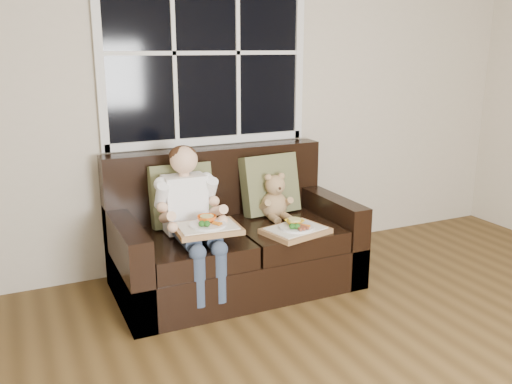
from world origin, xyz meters
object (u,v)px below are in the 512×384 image
teddy_bear (275,200)px  tray_right (296,229)px  loveseat (232,243)px  tray_left (207,227)px  child (190,207)px

teddy_bear → tray_right: bearing=-92.6°
loveseat → teddy_bear: size_ratio=4.78×
tray_left → loveseat: bearing=50.6°
loveseat → tray_left: bearing=-133.2°
tray_left → tray_right: tray_left is taller
child → tray_left: size_ratio=2.17×
child → teddy_bear: (0.71, 0.14, -0.07)m
loveseat → teddy_bear: (0.36, 0.02, 0.28)m
tray_right → tray_left: bearing=162.9°
teddy_bear → tray_right: 0.40m
tray_right → child: bearing=147.3°
loveseat → tray_right: size_ratio=3.55×
teddy_bear → child: bearing=-166.4°
tray_left → tray_right: (0.63, -0.04, -0.10)m
teddy_bear → tray_left: (-0.66, -0.34, -0.02)m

